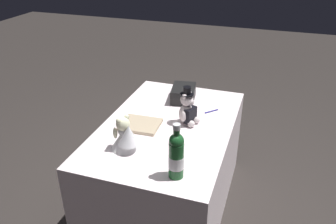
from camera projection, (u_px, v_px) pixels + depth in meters
ground_plane at (168, 203)px, 2.77m from camera, size 12.00×12.00×0.00m
reception_table at (168, 166)px, 2.60m from camera, size 1.40×0.90×0.74m
teddy_bear_groom at (188, 110)px, 2.40m from camera, size 0.16×0.15×0.28m
teddy_bear_bride at (125, 136)px, 2.10m from camera, size 0.20×0.22×0.23m
champagne_bottle at (176, 155)px, 1.85m from camera, size 0.09×0.09×0.34m
signing_pen at (211, 111)px, 2.59m from camera, size 0.10×0.09×0.01m
gift_case_black at (183, 93)px, 2.76m from camera, size 0.28×0.22×0.11m
guestbook at (141, 125)px, 2.40m from camera, size 0.23×0.28×0.02m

